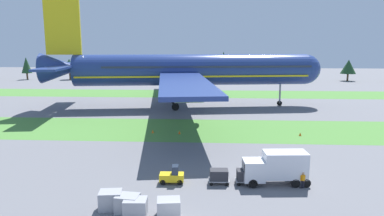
# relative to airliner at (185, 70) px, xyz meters

# --- Properties ---
(grass_strip_near) EXTENTS (320.00, 16.76, 0.01)m
(grass_strip_near) POSITION_rel_airliner_xyz_m (3.69, -22.50, -8.91)
(grass_strip_near) COLOR #4C8438
(grass_strip_near) RESTS_ON ground
(grass_strip_far) EXTENTS (320.00, 16.76, 0.01)m
(grass_strip_far) POSITION_rel_airliner_xyz_m (3.69, 23.01, -8.91)
(grass_strip_far) COLOR #4C8438
(grass_strip_far) RESTS_ON ground
(airliner) EXTENTS (65.59, 81.20, 24.85)m
(airliner) POSITION_rel_airliner_xyz_m (0.00, 0.00, 0.00)
(airliner) COLOR navy
(airliner) RESTS_ON ground
(baggage_tug) EXTENTS (2.65, 1.39, 1.97)m
(baggage_tug) POSITION_rel_airliner_xyz_m (2.14, -46.82, -8.10)
(baggage_tug) COLOR yellow
(baggage_tug) RESTS_ON ground
(cargo_dolly_lead) EXTENTS (2.25, 1.58, 1.55)m
(cargo_dolly_lead) POSITION_rel_airliner_xyz_m (7.16, -46.63, -8.00)
(cargo_dolly_lead) COLOR #A3A3A8
(cargo_dolly_lead) RESTS_ON ground
(cargo_dolly_second) EXTENTS (2.25, 1.58, 1.55)m
(cargo_dolly_second) POSITION_rel_airliner_xyz_m (10.06, -46.53, -8.00)
(cargo_dolly_second) COLOR #A3A3A8
(cargo_dolly_second) RESTS_ON ground
(catering_truck) EXTENTS (7.10, 2.80, 3.58)m
(catering_truck) POSITION_rel_airliner_xyz_m (13.27, -46.42, -6.96)
(catering_truck) COLOR silver
(catering_truck) RESTS_ON ground
(ground_crew_marshaller) EXTENTS (0.54, 0.36, 1.74)m
(ground_crew_marshaller) POSITION_rel_airliner_xyz_m (15.86, -47.41, -7.97)
(ground_crew_marshaller) COLOR black
(ground_crew_marshaller) RESTS_ON ground
(uld_container_0) EXTENTS (2.19, 1.85, 1.69)m
(uld_container_0) POSITION_rel_airliner_xyz_m (-2.80, -53.14, -8.07)
(uld_container_0) COLOR #A3A3A8
(uld_container_0) RESTS_ON ground
(uld_container_1) EXTENTS (2.07, 1.69, 1.54)m
(uld_container_1) POSITION_rel_airliner_xyz_m (-0.27, -54.28, -8.15)
(uld_container_1) COLOR #A3A3A8
(uld_container_1) RESTS_ON ground
(uld_container_2) EXTENTS (2.18, 1.84, 1.58)m
(uld_container_2) POSITION_rel_airliner_xyz_m (-1.12, -53.62, -8.13)
(uld_container_2) COLOR #A3A3A8
(uld_container_2) RESTS_ON ground
(uld_container_3) EXTENTS (2.19, 1.85, 1.56)m
(uld_container_3) POSITION_rel_airliner_xyz_m (2.64, -54.17, -8.14)
(uld_container_3) COLOR #A3A3A8
(uld_container_3) RESTS_ON ground
(taxiway_marker_0) EXTENTS (0.44, 0.44, 0.62)m
(taxiway_marker_0) POSITION_rel_airliner_xyz_m (0.97, -25.78, -8.61)
(taxiway_marker_0) COLOR orange
(taxiway_marker_0) RESTS_ON ground
(taxiway_marker_1) EXTENTS (0.44, 0.44, 0.56)m
(taxiway_marker_1) POSITION_rel_airliner_xyz_m (20.93, -25.82, -8.63)
(taxiway_marker_1) COLOR orange
(taxiway_marker_1) RESTS_ON ground
(taxiway_marker_2) EXTENTS (0.44, 0.44, 0.56)m
(taxiway_marker_2) POSITION_rel_airliner_xyz_m (-3.61, -25.38, -8.64)
(taxiway_marker_2) COLOR orange
(taxiway_marker_2) RESTS_ON ground
(distant_tree_line) EXTENTS (187.81, 10.90, 11.96)m
(distant_tree_line) POSITION_rel_airliner_xyz_m (6.50, 61.89, -2.56)
(distant_tree_line) COLOR #4C3823
(distant_tree_line) RESTS_ON ground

